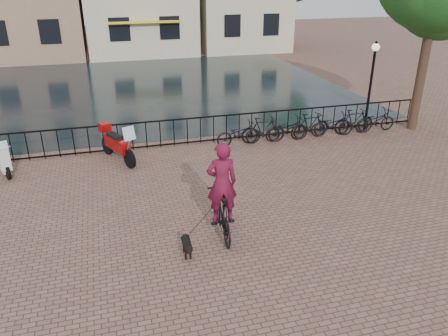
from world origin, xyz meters
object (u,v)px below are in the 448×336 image
object	(u,v)px
cyclist	(222,195)
dog	(187,246)
motorcycle	(117,140)
scooter	(0,155)
lamp_post	(372,72)

from	to	relation	value
cyclist	dog	distance (m)	1.44
cyclist	motorcycle	xyz separation A→B (m)	(-2.17, 5.33, -0.32)
motorcycle	scooter	distance (m)	3.59
lamp_post	motorcycle	xyz separation A→B (m)	(-9.76, -0.47, -1.64)
lamp_post	motorcycle	distance (m)	9.91
cyclist	dog	bearing A→B (deg)	37.31
dog	motorcycle	size ratio (longest dim) A/B	0.35
motorcycle	scooter	size ratio (longest dim) A/B	1.44
lamp_post	dog	xyz separation A→B (m)	(-8.59, -6.45, -2.13)
lamp_post	cyclist	bearing A→B (deg)	-142.63
cyclist	lamp_post	bearing A→B (deg)	-138.43
lamp_post	motorcycle	size ratio (longest dim) A/B	1.66
lamp_post	scooter	world-z (taller)	lamp_post
cyclist	motorcycle	world-z (taller)	cyclist
dog	motorcycle	xyz separation A→B (m)	(-1.17, 5.98, 0.49)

